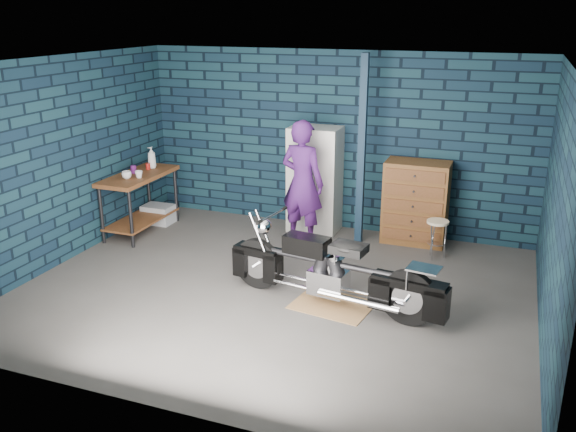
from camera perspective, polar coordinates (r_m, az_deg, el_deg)
name	(u,v)px	position (r m, az deg, el deg)	size (l,w,h in m)	color
ground	(275,290)	(7.47, -1.26, -6.96)	(6.00, 6.00, 0.00)	#4B4846
room_walls	(291,127)	(7.37, 0.24, 8.29)	(6.02, 5.01, 2.71)	black
support_post	(362,152)	(8.64, 6.91, 5.97)	(0.10, 0.10, 2.70)	#112438
workbench	(140,203)	(9.52, -13.64, 1.18)	(0.60, 1.40, 0.91)	brown
drip_mat	(332,305)	(7.13, 4.18, -8.30)	(0.88, 0.66, 0.01)	olive
motorcycle	(333,266)	(6.92, 4.27, -4.68)	(2.24, 0.61, 0.99)	black
person	(302,183)	(8.68, 1.35, 3.12)	(0.66, 0.43, 1.81)	#491B67
storage_bin	(158,214)	(9.95, -12.03, 0.19)	(0.47, 0.33, 0.29)	#96999F
locker	(315,180)	(9.24, 2.52, 3.41)	(0.75, 0.53, 1.60)	silver
tool_chest	(415,203)	(8.96, 11.84, 1.21)	(0.90, 0.50, 1.20)	brown
shop_stool	(436,239)	(8.56, 13.72, -2.13)	(0.30, 0.30, 0.54)	beige
cup_a	(127,175)	(9.16, -14.86, 3.73)	(0.14, 0.14, 0.11)	beige
cup_b	(139,174)	(9.17, -13.78, 3.81)	(0.11, 0.11, 0.11)	beige
mug_purple	(133,169)	(9.45, -14.26, 4.25)	(0.09, 0.09, 0.12)	#5F1A6B
mug_red	(148,166)	(9.63, -12.97, 4.55)	(0.07, 0.07, 0.10)	#A61B16
bottle	(152,157)	(9.69, -12.65, 5.38)	(0.13, 0.13, 0.33)	#96999F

